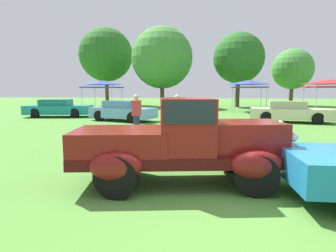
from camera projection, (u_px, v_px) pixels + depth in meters
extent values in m
plane|color=#4C8433|center=(206.00, 193.00, 5.00)|extent=(120.00, 120.00, 0.00)
cube|color=#400B0B|center=(180.00, 156.00, 5.44)|extent=(4.27, 2.18, 0.20)
cube|color=maroon|center=(241.00, 137.00, 5.44)|extent=(1.68, 1.36, 0.60)
ellipsoid|color=silver|center=(280.00, 137.00, 5.47)|extent=(0.26, 0.54, 0.68)
cube|color=maroon|center=(186.00, 125.00, 5.37)|extent=(1.22, 1.53, 1.04)
cube|color=black|center=(186.00, 109.00, 5.33)|extent=(1.14, 1.55, 0.40)
cube|color=maroon|center=(121.00, 141.00, 5.36)|extent=(2.01, 1.72, 0.48)
ellipsoid|color=maroon|center=(234.00, 148.00, 6.20)|extent=(0.97, 0.53, 0.52)
ellipsoid|color=maroon|center=(257.00, 165.00, 4.77)|extent=(0.97, 0.53, 0.52)
ellipsoid|color=maroon|center=(126.00, 149.00, 6.12)|extent=(0.97, 0.53, 0.52)
ellipsoid|color=maroon|center=(116.00, 166.00, 4.69)|extent=(0.97, 0.53, 0.52)
sphere|color=silver|center=(273.00, 130.00, 5.89)|extent=(0.18, 0.18, 0.18)
sphere|color=silver|center=(293.00, 137.00, 5.02)|extent=(0.18, 0.18, 0.18)
cylinder|color=black|center=(234.00, 156.00, 6.23)|extent=(0.76, 0.24, 0.76)
cylinder|color=black|center=(256.00, 175.00, 4.80)|extent=(0.76, 0.24, 0.76)
cylinder|color=black|center=(126.00, 156.00, 6.14)|extent=(0.76, 0.24, 0.76)
cylinder|color=black|center=(116.00, 177.00, 4.71)|extent=(0.76, 0.24, 0.76)
cylinder|color=black|center=(315.00, 169.00, 5.36)|extent=(0.66, 0.20, 0.66)
cube|color=teal|center=(59.00, 110.00, 19.18)|extent=(4.64, 2.46, 0.60)
cube|color=#146A6E|center=(56.00, 102.00, 19.11)|extent=(2.17, 1.78, 0.44)
cylinder|color=black|center=(75.00, 113.00, 18.48)|extent=(0.64, 0.22, 0.64)
cylinder|color=black|center=(35.00, 113.00, 18.40)|extent=(0.64, 0.22, 0.64)
cube|color=#669EDB|center=(123.00, 113.00, 16.70)|extent=(4.27, 2.75, 0.60)
cube|color=#517EAF|center=(121.00, 104.00, 16.70)|extent=(2.08, 1.89, 0.44)
cylinder|color=black|center=(133.00, 117.00, 15.52)|extent=(0.64, 0.22, 0.64)
cylinder|color=black|center=(99.00, 116.00, 16.54)|extent=(0.64, 0.22, 0.64)
cube|color=beige|center=(290.00, 114.00, 15.97)|extent=(4.61, 2.35, 0.60)
cube|color=#B3AB8E|center=(287.00, 105.00, 15.96)|extent=(2.14, 1.73, 0.44)
cylinder|color=black|center=(318.00, 119.00, 14.86)|extent=(0.64, 0.22, 0.64)
cylinder|color=black|center=(266.00, 117.00, 15.67)|extent=(0.64, 0.22, 0.64)
cylinder|color=#283351|center=(136.00, 127.00, 10.72)|extent=(0.16, 0.16, 0.86)
cylinder|color=#283351|center=(138.00, 126.00, 10.91)|extent=(0.16, 0.16, 0.86)
cube|color=#D1333D|center=(136.00, 108.00, 10.72)|extent=(0.31, 0.44, 0.60)
sphere|color=beige|center=(136.00, 97.00, 10.67)|extent=(0.22, 0.22, 0.22)
cylinder|color=#283351|center=(175.00, 129.00, 10.23)|extent=(0.16, 0.16, 0.86)
cylinder|color=#283351|center=(179.00, 129.00, 10.11)|extent=(0.16, 0.16, 0.86)
cube|color=#2D2D33|center=(177.00, 109.00, 10.07)|extent=(0.47, 0.40, 0.60)
sphere|color=beige|center=(177.00, 98.00, 10.02)|extent=(0.22, 0.22, 0.22)
cylinder|color=#B7B7BC|center=(122.00, 99.00, 25.89)|extent=(0.05, 0.05, 2.05)
cylinder|color=#B7B7BC|center=(112.00, 100.00, 23.24)|extent=(0.05, 0.05, 2.05)
cylinder|color=#B7B7BC|center=(95.00, 99.00, 26.30)|extent=(0.05, 0.05, 2.05)
cylinder|color=#B7B7BC|center=(82.00, 100.00, 23.65)|extent=(0.05, 0.05, 2.05)
cube|color=#2D429E|center=(103.00, 87.00, 24.63)|extent=(3.00, 3.00, 0.10)
pyramid|color=#2D429E|center=(102.00, 83.00, 24.57)|extent=(2.94, 2.94, 0.38)
cylinder|color=#B7B7BC|center=(261.00, 99.00, 24.62)|extent=(0.05, 0.05, 2.05)
cylinder|color=#B7B7BC|center=(266.00, 100.00, 22.15)|extent=(0.05, 0.05, 2.05)
cylinder|color=#B7B7BC|center=(232.00, 99.00, 25.00)|extent=(0.05, 0.05, 2.05)
cylinder|color=#B7B7BC|center=(234.00, 100.00, 22.54)|extent=(0.05, 0.05, 2.05)
cube|color=#2D429E|center=(249.00, 87.00, 23.44)|extent=(2.80, 2.80, 0.10)
pyramid|color=#2D429E|center=(249.00, 82.00, 23.39)|extent=(2.74, 2.74, 0.38)
cylinder|color=#B7B7BC|center=(303.00, 100.00, 23.58)|extent=(0.05, 0.05, 2.05)
cylinder|color=#B7B7BC|center=(316.00, 101.00, 20.71)|extent=(0.05, 0.05, 2.05)
cube|color=red|center=(330.00, 87.00, 21.78)|extent=(3.25, 3.25, 0.10)
pyramid|color=red|center=(330.00, 82.00, 21.73)|extent=(3.18, 3.18, 0.38)
cylinder|color=brown|center=(107.00, 88.00, 33.77)|extent=(0.44, 0.44, 4.34)
sphere|color=#286623|center=(106.00, 55.00, 33.26)|extent=(6.43, 6.43, 6.43)
cylinder|color=brown|center=(162.00, 91.00, 29.90)|extent=(0.44, 0.44, 3.49)
sphere|color=#428938|center=(162.00, 58.00, 29.44)|extent=(6.56, 6.56, 6.56)
cylinder|color=#47331E|center=(238.00, 90.00, 30.26)|extent=(0.44, 0.44, 3.81)
sphere|color=#286623|center=(239.00, 58.00, 29.81)|extent=(5.49, 5.49, 5.49)
cylinder|color=brown|center=(291.00, 93.00, 32.86)|extent=(0.44, 0.44, 3.03)
sphere|color=#428938|center=(293.00, 69.00, 32.50)|extent=(4.75, 4.75, 4.75)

